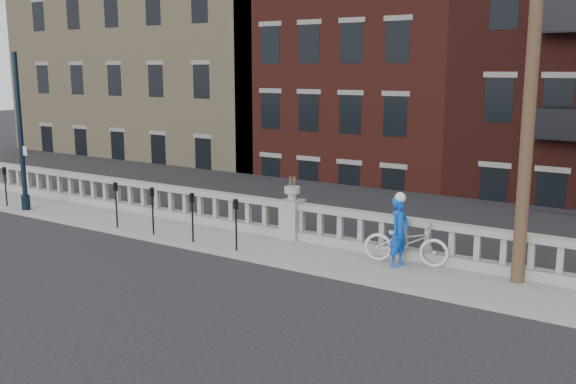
{
  "coord_description": "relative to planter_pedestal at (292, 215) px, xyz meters",
  "views": [
    {
      "loc": [
        9.43,
        -10.59,
        4.82
      ],
      "look_at": [
        0.35,
        3.2,
        1.63
      ],
      "focal_mm": 40.0,
      "sensor_mm": 36.0,
      "label": 1
    }
  ],
  "objects": [
    {
      "name": "ground",
      "position": [
        0.0,
        -3.95,
        -0.83
      ],
      "size": [
        120.0,
        120.0,
        0.0
      ],
      "primitive_type": "plane",
      "color": "black",
      "rests_on": "ground"
    },
    {
      "name": "parking_meter_e",
      "position": [
        -0.57,
        -1.8,
        0.17
      ],
      "size": [
        0.1,
        0.09,
        1.36
      ],
      "color": "black",
      "rests_on": "sidewalk"
    },
    {
      "name": "sidewalk",
      "position": [
        0.0,
        -0.95,
        -0.76
      ],
      "size": [
        32.0,
        2.2,
        0.15
      ],
      "primitive_type": "cube",
      "color": "gray",
      "rests_on": "ground"
    },
    {
      "name": "parking_meter_b",
      "position": [
        -5.07,
        -1.8,
        0.17
      ],
      "size": [
        0.1,
        0.09,
        1.36
      ],
      "color": "black",
      "rests_on": "sidewalk"
    },
    {
      "name": "lower_level",
      "position": [
        0.56,
        19.09,
        1.8
      ],
      "size": [
        80.0,
        44.0,
        20.8
      ],
      "color": "#605E59",
      "rests_on": "ground"
    },
    {
      "name": "parking_meter_c",
      "position": [
        -3.57,
        -1.8,
        0.17
      ],
      "size": [
        0.1,
        0.09,
        1.36
      ],
      "color": "black",
      "rests_on": "sidewalk"
    },
    {
      "name": "parking_meter_a",
      "position": [
        -10.58,
        -1.8,
        0.17
      ],
      "size": [
        0.1,
        0.09,
        1.36
      ],
      "color": "black",
      "rests_on": "sidewalk"
    },
    {
      "name": "balustrade",
      "position": [
        0.0,
        0.0,
        -0.19
      ],
      "size": [
        28.0,
        0.34,
        1.03
      ],
      "color": "gray",
      "rests_on": "sidewalk"
    },
    {
      "name": "cyclist",
      "position": [
        3.51,
        -0.73,
        0.17
      ],
      "size": [
        0.48,
        0.67,
        1.7
      ],
      "primitive_type": "imported",
      "rotation": [
        0.0,
        0.0,
        1.44
      ],
      "color": "#0C46BF",
      "rests_on": "sidewalk"
    },
    {
      "name": "parking_meter_d",
      "position": [
        -2.07,
        -1.8,
        0.17
      ],
      "size": [
        0.1,
        0.09,
        1.36
      ],
      "color": "black",
      "rests_on": "sidewalk"
    },
    {
      "name": "utility_pole",
      "position": [
        6.2,
        -0.35,
        4.41
      ],
      "size": [
        1.6,
        0.28,
        10.0
      ],
      "color": "#422D1E",
      "rests_on": "sidewalk"
    },
    {
      "name": "streetlight_pole",
      "position": [
        -9.5,
        -1.8,
        1.38
      ],
      "size": [
        0.4,
        0.28,
        5.2
      ],
      "color": "black",
      "rests_on": "sidewalk"
    },
    {
      "name": "bicycle",
      "position": [
        3.58,
        -0.46,
        -0.14
      ],
      "size": [
        2.15,
        1.1,
        1.08
      ],
      "primitive_type": "imported",
      "rotation": [
        0.0,
        0.0,
        1.77
      ],
      "color": "silver",
      "rests_on": "sidewalk"
    },
    {
      "name": "planter_pedestal",
      "position": [
        0.0,
        0.0,
        0.0
      ],
      "size": [
        0.55,
        0.55,
        1.76
      ],
      "color": "gray",
      "rests_on": "sidewalk"
    }
  ]
}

